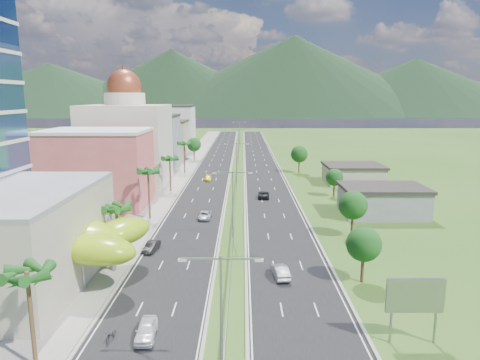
{
  "coord_description": "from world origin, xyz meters",
  "views": [
    {
      "loc": [
        1.56,
        -53.56,
        22.07
      ],
      "look_at": [
        1.05,
        23.46,
        7.0
      ],
      "focal_mm": 32.0,
      "sensor_mm": 36.0,
      "label": 1
    }
  ],
  "objects": [
    {
      "name": "midrise_grey",
      "position": [
        -27.0,
        80.0,
        8.0
      ],
      "size": [
        16.0,
        15.0,
        16.0
      ],
      "primitive_type": "cube",
      "color": "slate",
      "rests_on": "ground"
    },
    {
      "name": "car_dark_left",
      "position": [
        -11.68,
        5.33,
        0.72
      ],
      "size": [
        2.08,
        4.32,
        1.37
      ],
      "primitive_type": "imported",
      "rotation": [
        0.0,
        0.0,
        -0.16
      ],
      "color": "black",
      "rests_on": "road_left"
    },
    {
      "name": "streetlight_median_d",
      "position": [
        0.0,
        95.0,
        6.75
      ],
      "size": [
        6.04,
        0.25,
        11.0
      ],
      "color": "gray",
      "rests_on": "ground"
    },
    {
      "name": "palm_tree_b",
      "position": [
        -15.5,
        2.0,
        7.06
      ],
      "size": [
        3.6,
        3.6,
        8.1
      ],
      "color": "#47301C",
      "rests_on": "ground"
    },
    {
      "name": "ground",
      "position": [
        0.0,
        0.0,
        0.0
      ],
      "size": [
        500.0,
        500.0,
        0.0
      ],
      "primitive_type": "plane",
      "color": "#2D5119",
      "rests_on": "ground"
    },
    {
      "name": "shed_near",
      "position": [
        28.0,
        25.0,
        2.5
      ],
      "size": [
        15.0,
        10.0,
        5.0
      ],
      "primitive_type": "cube",
      "color": "slate",
      "rests_on": "ground"
    },
    {
      "name": "leafy_tree_rb",
      "position": [
        19.0,
        12.0,
        5.18
      ],
      "size": [
        4.55,
        4.55,
        7.47
      ],
      "color": "#47301C",
      "rests_on": "ground"
    },
    {
      "name": "streetlight_median_a",
      "position": [
        0.0,
        -25.0,
        6.75
      ],
      "size": [
        6.04,
        0.25,
        11.0
      ],
      "color": "gray",
      "rests_on": "ground"
    },
    {
      "name": "leafy_tree_ra",
      "position": [
        16.0,
        -5.0,
        4.78
      ],
      "size": [
        4.2,
        4.2,
        6.9
      ],
      "color": "#47301C",
      "rests_on": "ground"
    },
    {
      "name": "motorcycle",
      "position": [
        -10.55,
        -17.9,
        0.66
      ],
      "size": [
        0.87,
        1.99,
        1.23
      ],
      "primitive_type": "imported",
      "rotation": [
        0.0,
        0.0,
        -0.15
      ],
      "color": "black",
      "rests_on": "road_left"
    },
    {
      "name": "sidewalk_left",
      "position": [
        -17.0,
        90.0,
        0.06
      ],
      "size": [
        7.0,
        260.0,
        0.12
      ],
      "primitive_type": "cube",
      "color": "gray",
      "rests_on": "ground"
    },
    {
      "name": "leafy_tree_lfar",
      "position": [
        -15.5,
        95.0,
        5.58
      ],
      "size": [
        4.9,
        4.9,
        8.05
      ],
      "color": "#47301C",
      "rests_on": "ground"
    },
    {
      "name": "car_silver_mid_left",
      "position": [
        -5.36,
        21.98,
        0.7
      ],
      "size": [
        2.44,
        4.87,
        1.32
      ],
      "primitive_type": "imported",
      "rotation": [
        0.0,
        0.0,
        -0.05
      ],
      "color": "#ADB0B4",
      "rests_on": "road_left"
    },
    {
      "name": "lime_canopy",
      "position": [
        -20.0,
        -4.0,
        4.99
      ],
      "size": [
        18.0,
        15.0,
        7.4
      ],
      "color": "#8BB811",
      "rests_on": "ground"
    },
    {
      "name": "pink_shophouse",
      "position": [
        -28.0,
        32.0,
        7.5
      ],
      "size": [
        20.0,
        15.0,
        15.0
      ],
      "primitive_type": "cube",
      "color": "#C55151",
      "rests_on": "ground"
    },
    {
      "name": "streetlight_median_b",
      "position": [
        0.0,
        10.0,
        6.75
      ],
      "size": [
        6.04,
        0.25,
        11.0
      ],
      "color": "gray",
      "rests_on": "ground"
    },
    {
      "name": "palm_tree_d",
      "position": [
        -15.5,
        45.0,
        7.54
      ],
      "size": [
        3.6,
        3.6,
        8.6
      ],
      "color": "#47301C",
      "rests_on": "ground"
    },
    {
      "name": "shed_far",
      "position": [
        30.0,
        55.0,
        2.2
      ],
      "size": [
        14.0,
        12.0,
        4.4
      ],
      "primitive_type": "cube",
      "color": "gray",
      "rests_on": "ground"
    },
    {
      "name": "mountain_ridge",
      "position": [
        60.0,
        450.0,
        0.0
      ],
      "size": [
        860.0,
        140.0,
        90.0
      ],
      "primitive_type": null,
      "color": "black",
      "rests_on": "ground"
    },
    {
      "name": "road_right",
      "position": [
        7.5,
        90.0,
        0.02
      ],
      "size": [
        11.0,
        260.0,
        0.04
      ],
      "primitive_type": "cube",
      "color": "black",
      "rests_on": "ground"
    },
    {
      "name": "midrise_white",
      "position": [
        -27.0,
        125.0,
        9.0
      ],
      "size": [
        16.0,
        15.0,
        18.0
      ],
      "primitive_type": "cube",
      "color": "silver",
      "rests_on": "ground"
    },
    {
      "name": "car_yellow_far_left",
      "position": [
        -7.69,
        58.45,
        0.69
      ],
      "size": [
        1.86,
        4.51,
        1.3
      ],
      "primitive_type": "imported",
      "rotation": [
        0.0,
        0.0,
        0.01
      ],
      "color": "yellow",
      "rests_on": "road_left"
    },
    {
      "name": "palm_tree_c",
      "position": [
        -15.5,
        22.0,
        8.5
      ],
      "size": [
        3.6,
        3.6,
        9.6
      ],
      "color": "#47301C",
      "rests_on": "ground"
    },
    {
      "name": "leafy_tree_rc",
      "position": [
        22.0,
        40.0,
        4.37
      ],
      "size": [
        3.85,
        3.85,
        6.33
      ],
      "color": "#47301C",
      "rests_on": "ground"
    },
    {
      "name": "car_dark_far_right",
      "position": [
        6.18,
        38.64,
        0.76
      ],
      "size": [
        2.68,
        5.32,
        1.44
      ],
      "primitive_type": "imported",
      "rotation": [
        0.0,
        0.0,
        3.08
      ],
      "color": "black",
      "rests_on": "road_right"
    },
    {
      "name": "streetlight_median_c",
      "position": [
        0.0,
        50.0,
        6.75
      ],
      "size": [
        6.04,
        0.25,
        11.0
      ],
      "color": "gray",
      "rests_on": "ground"
    },
    {
      "name": "domed_building",
      "position": [
        -28.0,
        55.0,
        11.35
      ],
      "size": [
        20.0,
        20.0,
        28.7
      ],
      "color": "beige",
      "rests_on": "ground"
    },
    {
      "name": "palm_tree_a",
      "position": [
        -15.5,
        -22.0,
        8.02
      ],
      "size": [
        3.6,
        3.6,
        9.1
      ],
      "color": "#47301C",
      "rests_on": "ground"
    },
    {
      "name": "billboard",
      "position": [
        17.0,
        -18.0,
        4.42
      ],
      "size": [
        5.2,
        0.35,
        6.2
      ],
      "color": "gray",
      "rests_on": "ground"
    },
    {
      "name": "midrise_beige",
      "position": [
        -27.0,
        102.0,
        6.5
      ],
      "size": [
        16.0,
        15.0,
        13.0
      ],
      "primitive_type": "cube",
      "color": "gray",
      "rests_on": "ground"
    },
    {
      "name": "median_guardrail",
      "position": [
        0.0,
        71.99,
        0.62
      ],
      "size": [
        0.1,
        216.06,
        0.76
      ],
      "color": "gray",
      "rests_on": "ground"
    },
    {
      "name": "leafy_tree_rd",
      "position": [
        18.0,
        70.0,
        5.58
      ],
      "size": [
        4.9,
        4.9,
        8.05
      ],
      "color": "#47301C",
      "rests_on": "ground"
    },
    {
      "name": "palm_tree_e",
      "position": [
        -15.5,
        70.0,
        8.31
      ],
      "size": [
        3.6,
        3.6,
        9.4
      ],
      "color": "#47301C",
      "rests_on": "ground"
    },
    {
      "name": "streetlight_median_e",
      "position": [
        0.0,
        140.0,
        6.75
      ],
      "size": [
        6.04,
        0.25,
        11.0
      ],
      "color": "gray",
      "rests_on": "ground"
    },
    {
      "name": "car_silver_right",
      "position": [
        6.22,
        -3.79,
        0.82
      ],
      "size": [
        2.23,
        4.88,
        1.55
      ],
      "primitive_type": "imported",
      "rotation": [
        0.0,
        0.0,
        3.27
      ],
      "color": "#9C9DA3",
      "rests_on": "road_right"
    },
    {
      "name": "road_left",
      "position": [
        -7.5,
        90.0,
        0.02
      ],
      "size": [
        11.0,
        260.0,
        0.04
      ],
      "primitive_type": "cube",
      "color": "black",
      "rests_on": "ground"
    },
    {
      "name": "car_white_near_left",
      "position": [
        -7.39,
        -17.38,
        0.8
      ],
      "size": [
        2.07,
        4.56,
        1.52
      ],
      "primitive_type": "imported",
      "rotation": [
        0.0,
        0.0,
        0.06
      ],
      "color": "white",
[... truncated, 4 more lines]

